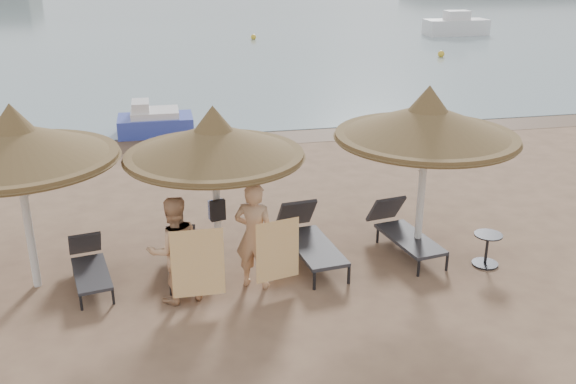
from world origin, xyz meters
name	(u,v)px	position (x,y,z in m)	size (l,w,h in m)	color
ground	(247,300)	(0.00, 0.00, 0.00)	(160.00, 160.00, 0.00)	#8D6A50
wet_sand_strip	(202,141)	(0.00, 9.40, 0.00)	(200.00, 1.60, 0.01)	brown
palapa_left	(15,144)	(-3.49, 1.25, 2.57)	(3.26, 3.26, 3.23)	silver
palapa_center	(214,142)	(-0.34, 1.14, 2.44)	(3.09, 3.09, 3.06)	silver
palapa_right	(427,122)	(3.42, 1.02, 2.60)	(3.29, 3.29, 3.27)	silver
lounger_far_left	(90,265)	(-2.59, 1.18, 0.34)	(0.86, 1.76, 0.75)	black
lounger_near_left	(183,254)	(-0.98, 1.30, 0.32)	(0.55, 1.61, 0.72)	black
lounger_near_right	(309,237)	(1.36, 1.31, 0.43)	(0.96, 2.21, 0.96)	black
lounger_far_right	(403,230)	(3.22, 1.31, 0.40)	(0.98, 2.07, 0.89)	black
side_table	(486,250)	(4.50, 0.37, 0.29)	(0.51, 0.51, 0.62)	black
person_left	(174,242)	(-1.13, 0.28, 1.06)	(0.98, 0.64, 2.13)	tan
person_right	(254,227)	(0.22, 0.48, 1.11)	(1.02, 0.66, 2.21)	tan
towel_left	(198,263)	(-0.78, -0.07, 0.81)	(0.84, 0.03, 1.18)	orange
towel_right	(278,250)	(0.57, 0.23, 0.76)	(0.77, 0.20, 1.10)	orange
bag_patterned	(216,209)	(-0.34, 1.32, 1.14)	(0.29, 0.15, 0.35)	silver
bag_dark	(218,210)	(-0.34, 0.98, 1.25)	(0.28, 0.15, 0.37)	black
pedal_boat	(154,122)	(-1.35, 10.50, 0.39)	(2.28, 1.35, 1.06)	#3445B5
buoy_mid	(253,37)	(4.90, 30.64, 0.17)	(0.33, 0.33, 0.33)	gold
buoy_right	(441,54)	(13.46, 22.14, 0.17)	(0.35, 0.35, 0.35)	gold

